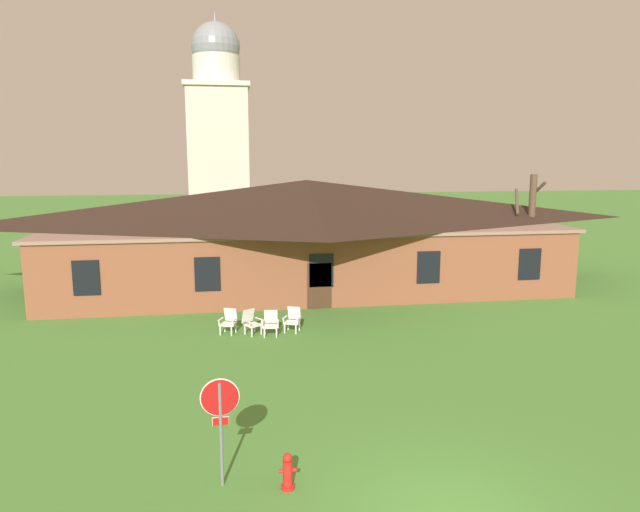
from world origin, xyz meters
name	(u,v)px	position (x,y,z in m)	size (l,w,h in m)	color
brick_building	(306,232)	(0.00, 20.57, 2.86)	(26.15, 10.40, 5.61)	brown
dome_tower	(218,138)	(-4.76, 39.37, 8.35)	(5.18, 5.18, 18.34)	beige
stop_sign	(220,411)	(-4.29, 1.88, 1.65)	(0.81, 0.08, 2.35)	slate
lawn_chair_by_porch	(229,321)	(-4.13, 12.50, 0.50)	(0.78, 0.83, 0.96)	silver
lawn_chair_near_door	(251,321)	(-3.29, 12.25, 0.50)	(0.85, 0.87, 0.96)	silver
lawn_chair_left_end	(271,322)	(-2.55, 11.99, 0.50)	(0.69, 0.72, 0.96)	silver
lawn_chair_middle	(293,319)	(-1.64, 12.36, 0.50)	(0.79, 0.84, 0.96)	white
bare_tree_beside_building	(530,226)	(11.93, 19.10, 3.12)	(1.74, 1.60, 5.89)	brown
fire_hydrant	(288,472)	(-2.96, 1.52, 0.38)	(0.36, 0.28, 0.79)	red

